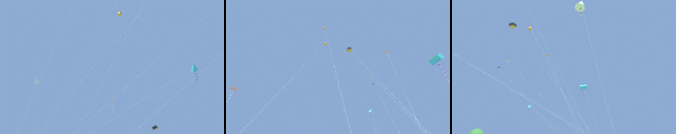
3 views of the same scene
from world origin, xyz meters
The scene contains 8 objects.
kite_black_box_0 centered at (7.43, 21.76, 26.88)m, with size 1.36×19.86×27.43m.
kite_orange_diamond_1 centered at (0.34, 13.78, 19.78)m, with size 6.05×10.93×20.24m.
kite_cyan_diamond_4 centered at (8.72, 16.93, 9.44)m, with size 6.89×14.71×9.92m.
kite_yellow_delta_5 centered at (15.35, 26.50, 21.90)m, with size 7.82×24.44×23.00m.
kite_orange_diamond_7 centered at (14.03, 15.86, 22.24)m, with size 7.03×10.26×22.81m.
kite_cyan_box_8 centered at (14.89, 8.08, 14.03)m, with size 7.94×5.45×14.78m.
kite_blue_delta_9 centered at (17.93, 30.93, 21.88)m, with size 11.28×25.45×22.79m.
kite_white_diamond_10 centered at (-9.91, 4.45, 12.98)m, with size 3.25×2.55×13.55m.
Camera 3 is at (-19.93, 3.14, 3.60)m, focal length 28.00 mm.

